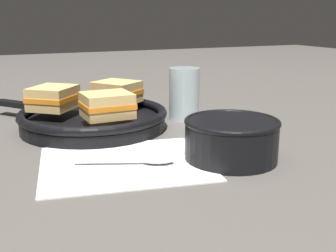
# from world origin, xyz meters

# --- Properties ---
(ground_plane) EXTENTS (4.00, 4.00, 0.00)m
(ground_plane) POSITION_xyz_m (0.00, 0.00, 0.00)
(ground_plane) COLOR #56514C
(napkin) EXTENTS (0.29, 0.26, 0.00)m
(napkin) POSITION_xyz_m (-0.09, -0.04, 0.00)
(napkin) COLOR white
(napkin) RESTS_ON ground_plane
(soup_bowl) EXTENTS (0.15, 0.15, 0.07)m
(soup_bowl) POSITION_xyz_m (0.08, -0.10, 0.04)
(soup_bowl) COLOR black
(soup_bowl) RESTS_ON ground_plane
(spoon) EXTENTS (0.15, 0.07, 0.01)m
(spoon) POSITION_xyz_m (-0.06, -0.06, 0.01)
(spoon) COLOR silver
(spoon) RESTS_ON napkin
(skillet) EXTENTS (0.33, 0.38, 0.04)m
(skillet) POSITION_xyz_m (-0.08, 0.18, 0.02)
(skillet) COLOR black
(skillet) RESTS_ON ground_plane
(sandwich_near_left) EXTENTS (0.12, 0.12, 0.05)m
(sandwich_near_left) POSITION_xyz_m (-0.01, 0.23, 0.07)
(sandwich_near_left) COLOR #DBB26B
(sandwich_near_left) RESTS_ON skillet
(sandwich_near_right) EXTENTS (0.12, 0.12, 0.05)m
(sandwich_near_right) POSITION_xyz_m (-0.15, 0.22, 0.07)
(sandwich_near_right) COLOR #DBB26B
(sandwich_near_right) RESTS_ON skillet
(sandwich_far_left) EXTENTS (0.09, 0.08, 0.05)m
(sandwich_far_left) POSITION_xyz_m (-0.07, 0.10, 0.07)
(sandwich_far_left) COLOR #DBB26B
(sandwich_far_left) RESTS_ON skillet
(drinking_glass) EXTENTS (0.07, 0.07, 0.12)m
(drinking_glass) POSITION_xyz_m (0.13, 0.18, 0.06)
(drinking_glass) COLOR silver
(drinking_glass) RESTS_ON ground_plane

